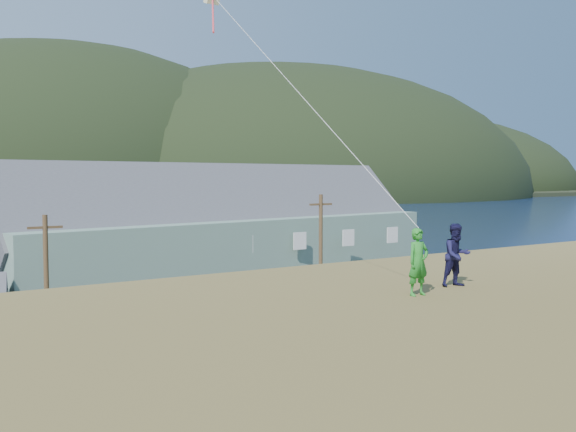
{
  "coord_description": "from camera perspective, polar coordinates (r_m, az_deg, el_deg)",
  "views": [
    {
      "loc": [
        -8.18,
        -30.0,
        10.15
      ],
      "look_at": [
        3.64,
        -11.59,
        8.8
      ],
      "focal_mm": 40.0,
      "sensor_mm": 36.0,
      "label": 1
    }
  ],
  "objects": [
    {
      "name": "waterfront_lot",
      "position": [
        48.77,
        -22.57,
        -8.69
      ],
      "size": [
        72.0,
        36.0,
        0.12
      ],
      "primitive_type": "cube",
      "color": "#28282B",
      "rests_on": "ground"
    },
    {
      "name": "ground",
      "position": [
        32.71,
        -17.13,
        -14.71
      ],
      "size": [
        900.0,
        900.0,
        0.0
      ],
      "primitive_type": "plane",
      "color": "#0A1638",
      "rests_on": "ground"
    },
    {
      "name": "grass_strip",
      "position": [
        30.87,
        -16.1,
        -15.71
      ],
      "size": [
        110.0,
        8.0,
        0.1
      ],
      "primitive_type": "cube",
      "color": "#4C3D19",
      "rests_on": "ground"
    },
    {
      "name": "kite_flyer_navy",
      "position": [
        17.78,
        14.78,
        -3.38
      ],
      "size": [
        0.93,
        0.79,
        1.69
      ],
      "primitive_type": "imported",
      "rotation": [
        0.0,
        0.0,
        -0.2
      ],
      "color": "#151437",
      "rests_on": "hillside"
    },
    {
      "name": "lodge",
      "position": [
        54.89,
        -5.63,
        -1.64
      ],
      "size": [
        39.89,
        16.27,
        13.63
      ],
      "rotation": [
        0.0,
        0.0,
        0.14
      ],
      "color": "slate",
      "rests_on": "waterfront_lot"
    },
    {
      "name": "kite_rig",
      "position": [
        21.81,
        -6.48,
        18.46
      ],
      "size": [
        1.55,
        4.09,
        10.67
      ],
      "color": "#EDEBB4",
      "rests_on": "ground"
    },
    {
      "name": "kite_flyer_green",
      "position": [
        16.22,
        11.51,
        -4.02
      ],
      "size": [
        0.63,
        0.42,
        1.68
      ],
      "primitive_type": "imported",
      "rotation": [
        0.0,
        0.0,
        -0.04
      ],
      "color": "#227D24",
      "rests_on": "hillside"
    },
    {
      "name": "utility_poles",
      "position": [
        32.74,
        -20.11,
        -6.58
      ],
      "size": [
        30.85,
        0.24,
        9.19
      ],
      "color": "#47331E",
      "rests_on": "waterfront_lot"
    }
  ]
}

